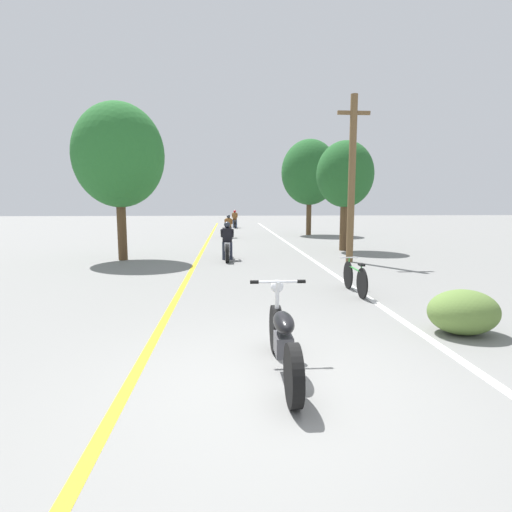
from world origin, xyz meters
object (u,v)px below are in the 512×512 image
roadside_tree_right_far (310,173)px  motorcycle_foreground (283,339)px  motorcycle_rider_far (235,221)px  bicycle_parked (355,278)px  roadside_tree_left (119,156)px  roadside_tree_right_near (345,175)px  utility_pole (352,178)px  motorcycle_rider_mid (229,229)px  motorcycle_rider_lead (227,245)px

roadside_tree_right_far → motorcycle_foreground: bearing=-102.2°
motorcycle_rider_far → bicycle_parked: size_ratio=1.27×
roadside_tree_right_far → motorcycle_foreground: roadside_tree_right_far is taller
roadside_tree_left → motorcycle_foreground: roadside_tree_left is taller
roadside_tree_right_near → motorcycle_rider_far: roadside_tree_right_near is taller
roadside_tree_left → motorcycle_foreground: (4.45, -9.98, -3.24)m
roadside_tree_right_near → bicycle_parked: roadside_tree_right_near is taller
utility_pole → motorcycle_rider_far: (-3.68, 19.51, -2.35)m
utility_pole → motorcycle_rider_mid: (-4.20, 10.03, -2.38)m
roadside_tree_left → bicycle_parked: bearing=-41.3°
motorcycle_rider_mid → bicycle_parked: bearing=-79.1°
utility_pole → roadside_tree_left: (-8.00, 1.02, 0.78)m
motorcycle_rider_lead → motorcycle_rider_far: bearing=88.3°
motorcycle_foreground → motorcycle_rider_lead: (-0.69, 9.79, 0.09)m
motorcycle_rider_lead → motorcycle_rider_mid: motorcycle_rider_lead is taller
roadside_tree_left → roadside_tree_right_far: bearing=50.3°
motorcycle_rider_mid → motorcycle_rider_far: size_ratio=0.99×
utility_pole → motorcycle_rider_lead: 4.93m
roadside_tree_right_near → roadside_tree_right_far: roadside_tree_right_far is taller
roadside_tree_left → motorcycle_rider_far: 19.25m
roadside_tree_right_near → motorcycle_rider_far: (-4.42, 16.19, -2.67)m
motorcycle_foreground → motorcycle_rider_lead: motorcycle_rider_lead is taller
roadside_tree_right_near → roadside_tree_right_far: size_ratio=0.77×
roadside_tree_right_near → motorcycle_rider_mid: 8.75m
motorcycle_rider_far → bicycle_parked: motorcycle_rider_far is taller
roadside_tree_right_near → roadside_tree_left: roadside_tree_left is taller
motorcycle_rider_lead → motorcycle_rider_far: 18.69m
motorcycle_foreground → bicycle_parked: (2.20, 4.14, -0.07)m
motorcycle_foreground → bicycle_parked: size_ratio=1.29×
roadside_tree_left → motorcycle_rider_lead: size_ratio=2.59×
roadside_tree_right_near → motorcycle_foreground: size_ratio=2.16×
roadside_tree_left → motorcycle_rider_lead: (3.75, -0.18, -3.15)m
utility_pole → roadside_tree_right_far: (0.93, 11.78, 1.05)m
utility_pole → motorcycle_foreground: utility_pole is taller
motorcycle_rider_lead → bicycle_parked: (2.90, -5.65, -0.16)m
utility_pole → bicycle_parked: 5.61m
roadside_tree_left → bicycle_parked: roadside_tree_left is taller
roadside_tree_left → motorcycle_rider_mid: size_ratio=2.61×
utility_pole → bicycle_parked: size_ratio=3.36×
utility_pole → roadside_tree_right_far: roadside_tree_right_far is taller
motorcycle_rider_mid → roadside_tree_right_far: bearing=18.9°
motorcycle_foreground → motorcycle_rider_far: (-0.13, 28.47, 0.11)m
roadside_tree_left → motorcycle_rider_far: size_ratio=2.59×
utility_pole → roadside_tree_right_near: 3.42m
roadside_tree_left → motorcycle_rider_far: (4.32, 18.49, -3.13)m
roadside_tree_left → motorcycle_foreground: bearing=-66.0°
utility_pole → roadside_tree_right_far: 11.87m
utility_pole → roadside_tree_right_near: utility_pole is taller
motorcycle_foreground → motorcycle_rider_mid: size_ratio=1.02×
roadside_tree_right_far → motorcycle_rider_far: (-4.61, 7.73, -3.40)m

